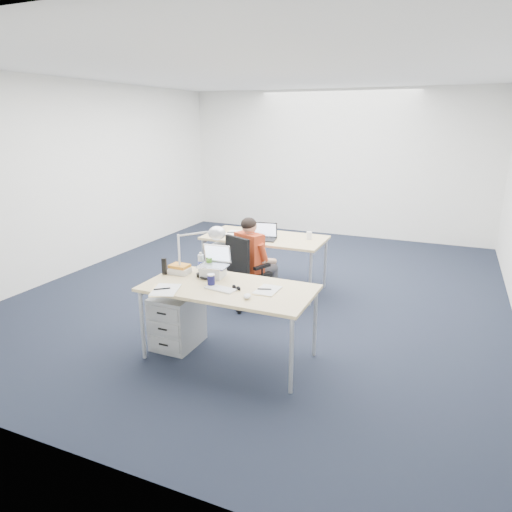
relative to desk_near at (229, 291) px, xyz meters
The scene contains 24 objects.
floor 2.00m from the desk_near, 100.36° to the left, with size 7.00×7.00×0.00m, color black.
room 2.15m from the desk_near, 100.36° to the left, with size 6.02×7.02×2.80m.
desk_near is the anchor object (origin of this frame).
desk_far 1.95m from the desk_near, 102.11° to the left, with size 1.60×0.80×0.73m.
office_chair 1.33m from the desk_near, 106.03° to the left, with size 0.76×0.76×0.92m.
seated_person 1.40m from the desk_near, 102.43° to the left, with size 0.49×0.67×1.11m.
drawer_pedestal_near 0.73m from the desk_near, behind, with size 0.40×0.50×0.55m, color #9B9FA0.
drawer_pedestal_far 2.19m from the desk_near, 117.90° to the left, with size 0.40×0.50×0.55m, color #9B9FA0.
silver_laptop 0.38m from the desk_near, 144.22° to the left, with size 0.28×0.22×0.30m, color silver, non-canonical shape.
wireless_keyboard 0.11m from the desk_near, 110.65° to the right, with size 0.30×0.12×0.01m, color white.
computer_mouse 0.35m from the desk_near, 34.57° to the right, with size 0.07×0.10×0.04m, color white.
headphones 0.34m from the desk_near, 151.53° to the left, with size 0.25×0.19×0.04m, color black, non-canonical shape.
can_koozie 0.19m from the desk_near, 163.48° to the right, with size 0.07×0.07×0.12m, color #161645.
water_bottle 0.57m from the desk_near, 147.17° to the left, with size 0.06×0.06×0.20m, color silver.
bear_figurine 0.47m from the desk_near, 142.03° to the left, with size 0.09×0.07×0.17m, color #2E671B, non-canonical shape.
book_stack 0.65m from the desk_near, 166.52° to the left, with size 0.20×0.15×0.09m, color silver.
cordless_phone 0.76m from the desk_near, behind, with size 0.04×0.03×0.17m, color black.
papers_left 0.59m from the desk_near, 146.17° to the right, with size 0.22×0.32×0.01m, color #FFDD93.
papers_right 0.37m from the desk_near, ahead, with size 0.19×0.27×0.01m, color #FFDD93.
sunglasses 0.12m from the desk_near, 19.63° to the right, with size 0.11×0.05×0.03m, color black, non-canonical shape.
desk_lamp 0.57m from the desk_near, 162.91° to the left, with size 0.49×0.18×0.56m, color silver, non-canonical shape.
dark_laptop 1.77m from the desk_near, 101.64° to the left, with size 0.31×0.30×0.23m, color black, non-canonical shape.
far_cup 2.01m from the desk_near, 84.98° to the left, with size 0.07×0.07×0.10m, color white.
far_papers 2.08m from the desk_near, 114.48° to the left, with size 0.22×0.32×0.01m, color white.
Camera 1 is at (2.15, -5.42, 2.22)m, focal length 32.00 mm.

